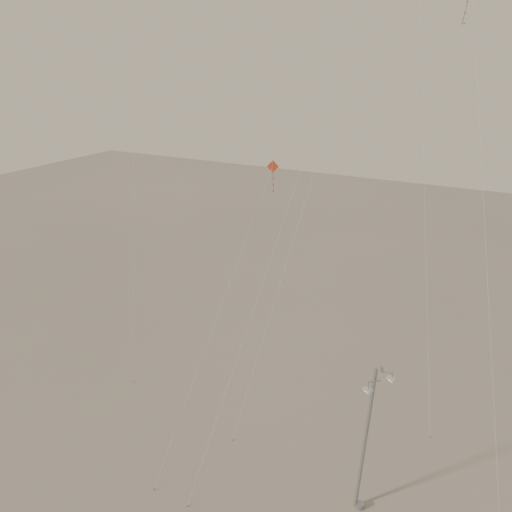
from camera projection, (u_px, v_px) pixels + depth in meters
The scene contains 5 objects.
street_lamp at pixel (368, 436), 27.67m from camera, with size 1.57×1.11×8.47m.
kite_1 at pixel (337, 64), 28.90m from camera, with size 4.33×13.34×27.76m.
kite_3 at pixel (250, 229), 31.92m from camera, with size 2.38×10.13×16.31m.
kite_4 at pixel (478, 102), 27.53m from camera, with size 5.87×7.55×25.63m.
kite_5 at pixel (421, 45), 37.65m from camera, with size 7.32×14.57×31.29m.
Camera 1 is at (11.40, -18.38, 22.33)m, focal length 40.00 mm.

